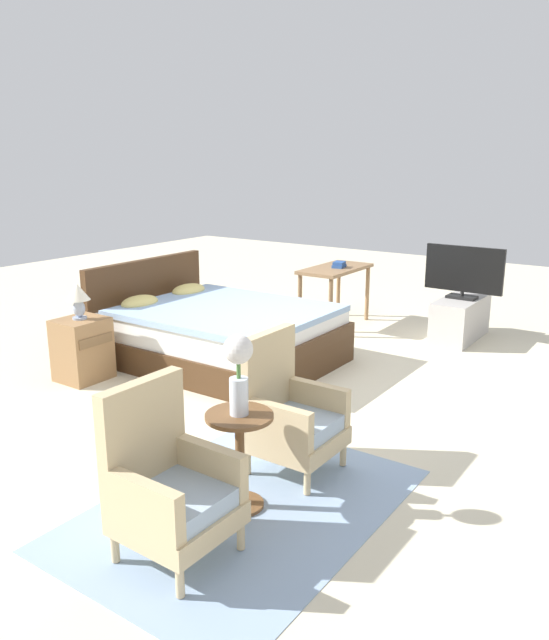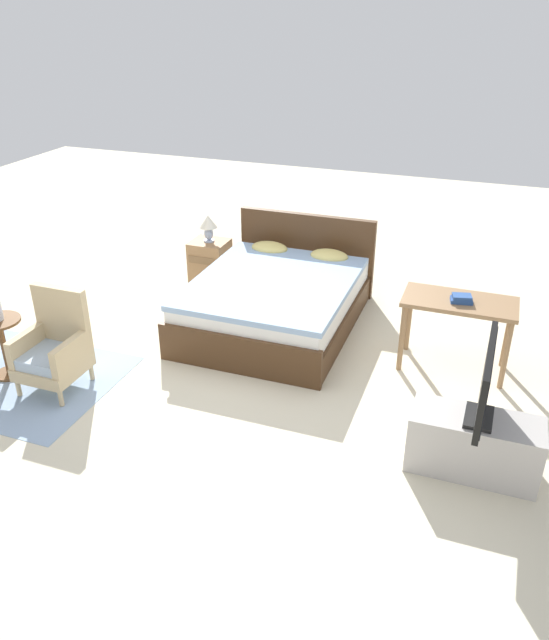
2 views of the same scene
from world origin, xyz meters
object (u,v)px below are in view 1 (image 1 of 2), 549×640
object	(u,v)px
side_table	(240,449)
tv_stand	(460,319)
armchair_by_window_left	(168,487)
armchair_by_window_right	(289,415)
table_lamp	(78,296)
nightstand	(82,349)
vanity_desk	(335,276)
bed	(217,333)
book_stack	(339,265)
tv_flatscreen	(464,271)
flower_vase	(238,366)

from	to	relation	value
side_table	tv_stand	size ratio (longest dim) A/B	0.62
armchair_by_window_left	tv_stand	bearing A→B (deg)	1.05
armchair_by_window_right	table_lamp	size ratio (longest dim) A/B	2.79
nightstand	vanity_desk	distance (m)	3.22
side_table	vanity_desk	distance (m)	4.28
vanity_desk	table_lamp	bearing A→B (deg)	162.16
armchair_by_window_right	table_lamp	distance (m)	2.60
bed	armchair_by_window_left	world-z (taller)	bed
book_stack	side_table	bearing A→B (deg)	-158.68
tv_stand	vanity_desk	size ratio (longest dim) A/B	0.92
tv_flatscreen	book_stack	size ratio (longest dim) A/B	4.10
bed	side_table	bearing A→B (deg)	-137.41
armchair_by_window_left	vanity_desk	bearing A→B (deg)	19.09
armchair_by_window_left	armchair_by_window_right	size ratio (longest dim) A/B	1.00
armchair_by_window_left	table_lamp	distance (m)	2.98
armchair_by_window_right	tv_stand	distance (m)	3.70
side_table	flower_vase	bearing A→B (deg)	0.00
bed	tv_flatscreen	bearing A→B (deg)	-38.76
armchair_by_window_right	book_stack	bearing A→B (deg)	24.07
armchair_by_window_left	book_stack	distance (m)	4.80
flower_vase	table_lamp	size ratio (longest dim) A/B	1.45
bed	tv_flatscreen	size ratio (longest dim) A/B	2.47
armchair_by_window_right	nightstand	size ratio (longest dim) A/B	1.57
side_table	vanity_desk	xyz separation A→B (m)	(3.96, 1.59, 0.25)
side_table	armchair_by_window_left	bearing A→B (deg)	177.17
side_table	tv_flatscreen	xyz separation A→B (m)	(4.26, 0.12, 0.41)
tv_stand	armchair_by_window_left	bearing A→B (deg)	-178.95
book_stack	tv_flatscreen	bearing A→B (deg)	-78.59
flower_vase	nightstand	size ratio (longest dim) A/B	0.82
nightstand	armchair_by_window_right	bearing A→B (deg)	-97.86
bed	tv_flatscreen	distance (m)	2.87
bed	nightstand	size ratio (longest dim) A/B	3.73
table_lamp	tv_flatscreen	xyz separation A→B (m)	(3.35, -2.46, -0.01)
vanity_desk	book_stack	bearing A→B (deg)	-75.17
armchair_by_window_right	tv_stand	world-z (taller)	armchair_by_window_right
nightstand	bed	bearing A→B (deg)	-31.04
armchair_by_window_right	book_stack	size ratio (longest dim) A/B	4.26
tv_flatscreen	flower_vase	bearing A→B (deg)	-178.44
tv_stand	tv_flatscreen	bearing A→B (deg)	-1.01
table_lamp	tv_flatscreen	bearing A→B (deg)	-36.30
nightstand	vanity_desk	bearing A→B (deg)	-17.83
armchair_by_window_left	bed	bearing A→B (deg)	35.39
armchair_by_window_left	armchair_by_window_right	distance (m)	1.13
side_table	table_lamp	world-z (taller)	table_lamp
bed	armchair_by_window_left	distance (m)	3.21
armchair_by_window_right	tv_flatscreen	size ratio (longest dim) A/B	1.04
armchair_by_window_left	table_lamp	size ratio (longest dim) A/B	2.79
tv_stand	tv_flatscreen	world-z (taller)	tv_flatscreen
tv_stand	table_lamp	bearing A→B (deg)	143.68
table_lamp	flower_vase	bearing A→B (deg)	-109.61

